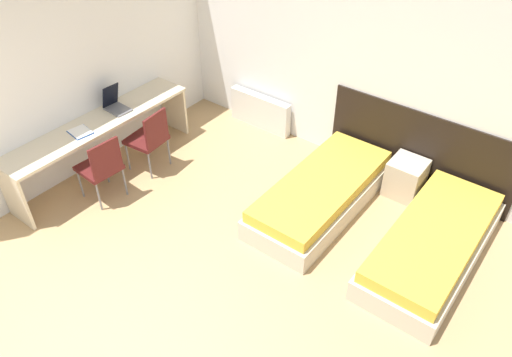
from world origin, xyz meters
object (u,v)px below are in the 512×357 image
nightstand (406,178)px  laptop (115,104)px  chair_near_laptop (149,137)px  chair_near_notebook (101,166)px  bed_near_window (321,193)px  bed_near_door (432,244)px

nightstand → laptop: (-3.27, -1.54, 0.56)m
chair_near_laptop → chair_near_notebook: (0.00, -0.75, 0.00)m
bed_near_window → chair_near_laptop: 2.23m
chair_near_notebook → laptop: size_ratio=2.59×
chair_near_notebook → laptop: (-0.50, 0.69, 0.31)m
nightstand → chair_near_laptop: (-2.78, -1.49, 0.25)m
bed_near_window → bed_near_door: same height
bed_near_window → laptop: (-2.60, -0.73, 0.60)m
bed_near_door → chair_near_notebook: chair_near_notebook is taller
chair_near_laptop → nightstand: bearing=22.6°
bed_near_window → bed_near_door: size_ratio=1.00×
nightstand → laptop: bearing=-154.8°
bed_near_door → chair_near_laptop: chair_near_laptop is taller
bed_near_window → laptop: bearing=-164.4°
bed_near_window → chair_near_notebook: size_ratio=2.40×
bed_near_window → bed_near_door: 1.34m
bed_near_window → nightstand: bearing=50.5°
bed_near_window → nightstand: size_ratio=4.39×
chair_near_laptop → chair_near_notebook: size_ratio=1.00×
nightstand → chair_near_laptop: size_ratio=0.55×
bed_near_window → chair_near_notebook: chair_near_notebook is taller
nightstand → chair_near_notebook: 3.58m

